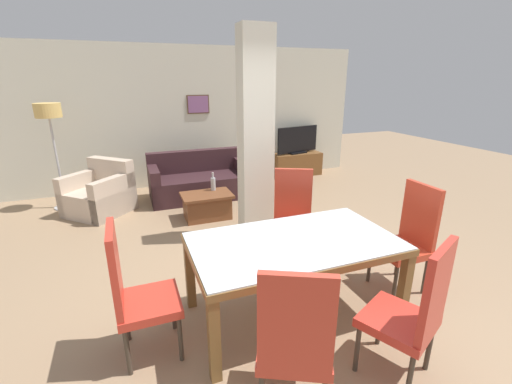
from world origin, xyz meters
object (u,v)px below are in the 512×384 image
(tv_screen, at_px, (297,140))
(floor_lamp, at_px, (50,120))
(tv_stand, at_px, (297,164))
(dining_chair_head_left, at_px, (135,290))
(dining_table, at_px, (294,255))
(dining_chair_far_right, at_px, (293,215))
(dining_chair_near_right, at_px, (414,310))
(bottle, at_px, (213,183))
(dining_chair_near_left, at_px, (295,340))
(dining_chair_head_right, at_px, (409,235))
(armchair, at_px, (100,195))
(coffee_table, at_px, (207,206))
(sofa, at_px, (200,182))

(tv_screen, height_order, floor_lamp, floor_lamp)
(tv_stand, bearing_deg, dining_chair_head_left, -129.97)
(dining_table, relative_size, dining_chair_head_left, 1.62)
(dining_chair_far_right, distance_m, dining_chair_near_right, 1.84)
(dining_chair_near_right, relative_size, bottle, 3.83)
(floor_lamp, bearing_deg, dining_chair_near_left, -68.17)
(dining_chair_head_right, bearing_deg, bottle, 26.51)
(dining_table, height_order, armchair, armchair)
(dining_chair_head_right, height_order, bottle, dining_chair_head_right)
(armchair, bearing_deg, tv_screen, -123.61)
(coffee_table, bearing_deg, tv_stand, 35.29)
(dining_chair_near_left, relative_size, tv_screen, 1.06)
(tv_stand, bearing_deg, dining_chair_near_left, -117.64)
(dining_table, height_order, dining_chair_head_left, dining_chair_head_left)
(armchair, height_order, floor_lamp, floor_lamp)
(dining_chair_head_right, height_order, tv_stand, dining_chair_head_right)
(tv_screen, bearing_deg, dining_chair_head_right, 65.35)
(tv_screen, bearing_deg, coffee_table, 23.39)
(dining_chair_head_left, bearing_deg, bottle, 154.62)
(dining_chair_near_left, height_order, sofa, dining_chair_near_left)
(armchair, height_order, coffee_table, armchair)
(dining_chair_near_right, bearing_deg, tv_screen, 45.29)
(dining_chair_near_left, distance_m, dining_chair_far_right, 2.00)
(dining_chair_near_right, distance_m, floor_lamp, 5.63)
(floor_lamp, bearing_deg, sofa, -6.72)
(floor_lamp, bearing_deg, tv_screen, 5.33)
(tv_screen, xyz_separation_m, floor_lamp, (-4.62, -0.43, 0.68))
(armchair, bearing_deg, dining_chair_far_right, 175.27)
(dining_chair_near_left, xyz_separation_m, armchair, (-1.31, 4.30, -0.29))
(armchair, relative_size, tv_stand, 1.08)
(bottle, bearing_deg, dining_chair_near_left, -96.28)
(dining_table, height_order, dining_chair_head_right, dining_chair_head_right)
(sofa, xyz_separation_m, tv_stand, (2.36, 0.70, -0.04))
(dining_chair_far_right, relative_size, coffee_table, 1.45)
(dining_chair_near_left, xyz_separation_m, bottle, (0.40, 3.59, -0.07))
(bottle, bearing_deg, dining_chair_head_right, -63.49)
(dining_chair_head_left, relative_size, dining_chair_near_right, 1.00)
(dining_chair_head_left, xyz_separation_m, tv_stand, (3.60, 4.30, -0.33))
(dining_table, bearing_deg, tv_screen, 62.16)
(dining_chair_head_left, xyz_separation_m, dining_chair_near_left, (0.89, -0.89, 0.00))
(dining_table, distance_m, sofa, 3.62)
(sofa, xyz_separation_m, floor_lamp, (-2.26, 0.27, 1.18))
(dining_chair_far_right, bearing_deg, sofa, -52.68)
(coffee_table, xyz_separation_m, floor_lamp, (-2.15, 1.31, 1.26))
(dining_table, bearing_deg, bottle, 91.07)
(dining_chair_near_left, relative_size, dining_chair_far_right, 1.00)
(dining_chair_head_left, xyz_separation_m, coffee_table, (1.14, 2.55, -0.38))
(sofa, relative_size, coffee_table, 2.30)
(dining_chair_near_right, bearing_deg, dining_chair_far_right, 64.51)
(sofa, distance_m, armchair, 1.68)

